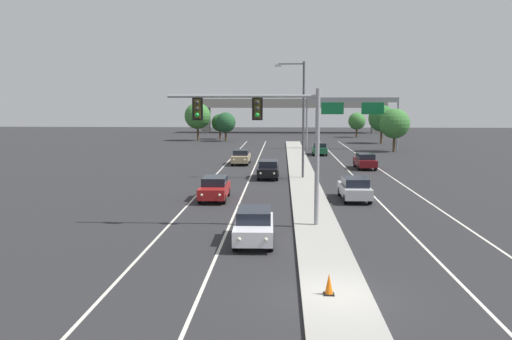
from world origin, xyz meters
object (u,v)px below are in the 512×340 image
object	(u,v)px
car_receding_silver	(355,188)
tree_far_left_c	(226,122)
highway_sign_gantry	(352,106)
car_oncoming_white	(254,225)
car_oncoming_black	(268,169)
car_receding_darkred	(365,161)
street_lamp_median	(301,113)
car_oncoming_red	(215,188)
tree_far_right_b	(382,118)
car_oncoming_tan	(241,157)
car_receding_green	(320,149)
tree_far_right_c	(395,124)
traffic_cone_median_nose	(329,284)
tree_far_left_a	(198,116)
tree_far_right_a	(357,121)
overhead_signal_mast	(269,127)
tree_far_left_b	(220,123)

from	to	relation	value
car_receding_silver	tree_far_left_c	distance (m)	58.01
highway_sign_gantry	car_oncoming_white	bearing A→B (deg)	-102.36
car_oncoming_black	car_receding_darkred	world-z (taller)	same
street_lamp_median	car_oncoming_red	bearing A→B (deg)	-121.04
street_lamp_median	tree_far_right_b	bearing A→B (deg)	70.64
car_oncoming_tan	car_receding_green	world-z (taller)	same
car_oncoming_white	tree_far_right_c	bearing A→B (deg)	70.96
traffic_cone_median_nose	tree_far_left_a	bearing A→B (deg)	102.32
street_lamp_median	car_oncoming_black	distance (m)	5.72
car_receding_green	tree_far_left_c	world-z (taller)	tree_far_left_c
street_lamp_median	car_oncoming_black	xyz separation A→B (m)	(-2.81, 0.38, -4.97)
street_lamp_median	tree_far_right_a	distance (m)	59.55
traffic_cone_median_nose	tree_far_right_c	xyz separation A→B (m)	(13.76, 55.56, 3.36)
tree_far_right_b	car_receding_green	bearing A→B (deg)	-119.91
street_lamp_median	car_oncoming_tan	bearing A→B (deg)	118.79
tree_far_right_c	highway_sign_gantry	bearing A→B (deg)	145.72
overhead_signal_mast	street_lamp_median	bearing A→B (deg)	82.76
highway_sign_gantry	tree_far_right_a	size ratio (longest dim) A/B	2.73
tree_far_right_c	car_oncoming_tan	bearing A→B (deg)	-141.13
traffic_cone_median_nose	tree_far_left_c	world-z (taller)	tree_far_left_c
tree_far_left_c	tree_far_right_c	world-z (taller)	tree_far_right_c
car_oncoming_tan	tree_far_left_c	xyz separation A→B (m)	(-5.39, 34.99, 2.48)
car_oncoming_red	highway_sign_gantry	xyz separation A→B (m)	(14.68, 40.94, 5.34)
car_oncoming_black	car_receding_green	distance (m)	22.52
tree_far_left_b	tree_far_left_c	size ratio (longest dim) A/B	0.92
car_oncoming_tan	tree_far_right_a	world-z (taller)	tree_far_right_a
car_oncoming_tan	tree_far_left_c	distance (m)	35.49
car_oncoming_tan	car_receding_silver	size ratio (longest dim) A/B	1.00
car_oncoming_white	highway_sign_gantry	distance (m)	53.45
traffic_cone_median_nose	car_oncoming_black	bearing A→B (deg)	95.51
car_oncoming_white	car_receding_darkred	bearing A→B (deg)	71.41
car_receding_silver	car_receding_green	bearing A→B (deg)	90.22
car_oncoming_tan	tree_far_left_c	bearing A→B (deg)	98.76
car_oncoming_red	car_receding_green	world-z (taller)	same
car_oncoming_black	tree_far_right_c	world-z (taller)	tree_far_right_c
overhead_signal_mast	tree_far_right_a	bearing A→B (deg)	78.64
highway_sign_gantry	car_receding_green	bearing A→B (deg)	-121.46
car_oncoming_black	tree_far_right_c	size ratio (longest dim) A/B	0.76
car_oncoming_white	tree_far_right_b	distance (m)	66.13
car_receding_silver	car_receding_green	distance (m)	32.08
overhead_signal_mast	car_receding_darkred	world-z (taller)	overhead_signal_mast
tree_far_left_b	tree_far_right_a	xyz separation A→B (m)	(26.12, 6.42, 0.13)
car_oncoming_white	tree_far_left_a	distance (m)	70.21
car_receding_silver	traffic_cone_median_nose	bearing A→B (deg)	-100.31
tree_far_left_b	street_lamp_median	bearing A→B (deg)	-75.75
car_receding_silver	tree_far_right_c	distance (m)	38.55
car_receding_green	tree_far_right_b	size ratio (longest dim) A/B	0.71
car_oncoming_white	tree_far_right_c	size ratio (longest dim) A/B	0.76
car_oncoming_black	tree_far_left_c	size ratio (longest dim) A/B	0.89
car_oncoming_black	car_receding_silver	size ratio (longest dim) A/B	1.00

